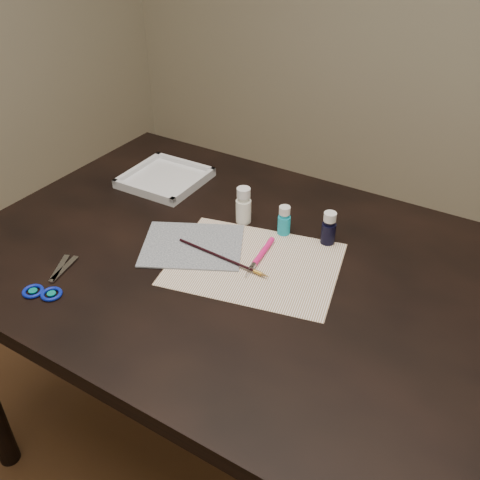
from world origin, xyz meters
The scene contains 11 objects.
ground centered at (0.00, 0.00, -0.01)m, with size 3.50×3.50×0.02m, color #422614.
table centered at (0.00, 0.00, 0.38)m, with size 1.30×0.90×0.75m, color black.
paper centered at (0.04, 0.00, 0.75)m, with size 0.38×0.29×0.00m, color white.
canvas centered at (-0.12, -0.02, 0.75)m, with size 0.23×0.19×0.00m, color #121C31.
paint_bottle_white centered at (-0.07, 0.14, 0.80)m, with size 0.04×0.04×0.10m, color white.
paint_bottle_cyan centered at (0.04, 0.14, 0.79)m, with size 0.03×0.03×0.08m, color #16ABC8.
paint_bottle_navy centered at (0.15, 0.16, 0.79)m, with size 0.03×0.03×0.08m, color black.
paintbrush centered at (-0.03, -0.03, 0.76)m, with size 0.25×0.01×0.01m, color black, non-canonical shape.
craft_knife centered at (0.04, 0.01, 0.76)m, with size 0.16×0.01×0.01m, color #ED1B78, non-canonical shape.
scissors centered at (-0.31, -0.28, 0.75)m, with size 0.18×0.09×0.01m, color silver, non-canonical shape.
palette_tray centered at (-0.38, 0.20, 0.76)m, with size 0.21×0.21×0.03m, color silver.
Camera 1 is at (0.52, -0.85, 1.49)m, focal length 40.00 mm.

